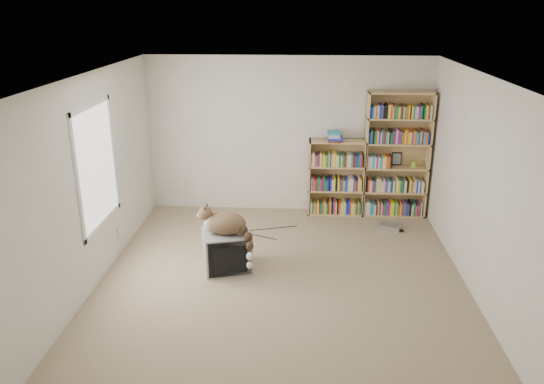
# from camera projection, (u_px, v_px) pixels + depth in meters

# --- Properties ---
(floor) EXTENTS (4.50, 5.00, 0.01)m
(floor) POSITION_uv_depth(u_px,v_px,m) (282.00, 283.00, 6.51)
(floor) COLOR tan
(floor) RESTS_ON ground
(wall_back) EXTENTS (4.50, 0.02, 2.50)m
(wall_back) POSITION_uv_depth(u_px,v_px,m) (288.00, 136.00, 8.44)
(wall_back) COLOR beige
(wall_back) RESTS_ON floor
(wall_front) EXTENTS (4.50, 0.02, 2.50)m
(wall_front) POSITION_uv_depth(u_px,v_px,m) (269.00, 302.00, 3.74)
(wall_front) COLOR beige
(wall_front) RESTS_ON floor
(wall_left) EXTENTS (0.02, 5.00, 2.50)m
(wall_left) POSITION_uv_depth(u_px,v_px,m) (91.00, 183.00, 6.21)
(wall_left) COLOR beige
(wall_left) RESTS_ON floor
(wall_right) EXTENTS (0.02, 5.00, 2.50)m
(wall_right) POSITION_uv_depth(u_px,v_px,m) (482.00, 190.00, 5.97)
(wall_right) COLOR beige
(wall_right) RESTS_ON floor
(ceiling) EXTENTS (4.50, 5.00, 0.02)m
(ceiling) POSITION_uv_depth(u_px,v_px,m) (283.00, 76.00, 5.67)
(ceiling) COLOR white
(ceiling) RESTS_ON wall_back
(window) EXTENTS (0.02, 1.22, 1.52)m
(window) POSITION_uv_depth(u_px,v_px,m) (97.00, 166.00, 6.35)
(window) COLOR white
(window) RESTS_ON wall_left
(crt_tv) EXTENTS (0.71, 0.67, 0.51)m
(crt_tv) POSITION_uv_depth(u_px,v_px,m) (227.00, 250.00, 6.79)
(crt_tv) COLOR #959597
(crt_tv) RESTS_ON floor
(cat) EXTENTS (0.76, 0.60, 0.62)m
(cat) POSITION_uv_depth(u_px,v_px,m) (229.00, 228.00, 6.57)
(cat) COLOR #3B2718
(cat) RESTS_ON crt_tv
(bookcase_tall) EXTENTS (1.00, 0.30, 1.99)m
(bookcase_tall) POSITION_uv_depth(u_px,v_px,m) (396.00, 158.00, 8.32)
(bookcase_tall) COLOR tan
(bookcase_tall) RESTS_ON floor
(bookcase_short) EXTENTS (0.89, 0.30, 1.22)m
(bookcase_short) POSITION_uv_depth(u_px,v_px,m) (336.00, 181.00, 8.50)
(bookcase_short) COLOR tan
(bookcase_short) RESTS_ON floor
(book_stack) EXTENTS (0.22, 0.28, 0.15)m
(book_stack) POSITION_uv_depth(u_px,v_px,m) (335.00, 136.00, 8.21)
(book_stack) COLOR #D84C1C
(book_stack) RESTS_ON bookcase_short
(green_mug) EXTENTS (0.08, 0.08, 0.09)m
(green_mug) POSITION_uv_depth(u_px,v_px,m) (414.00, 164.00, 8.32)
(green_mug) COLOR #8ACD3A
(green_mug) RESTS_ON bookcase_tall
(framed_print) EXTENTS (0.15, 0.05, 0.21)m
(framed_print) POSITION_uv_depth(u_px,v_px,m) (397.00, 159.00, 8.41)
(framed_print) COLOR black
(framed_print) RESTS_ON bookcase_tall
(dvd_player) EXTENTS (0.38, 0.33, 0.07)m
(dvd_player) POSITION_uv_depth(u_px,v_px,m) (391.00, 227.00, 8.06)
(dvd_player) COLOR #A4A3A8
(dvd_player) RESTS_ON floor
(wall_outlet) EXTENTS (0.01, 0.08, 0.13)m
(wall_outlet) POSITION_uv_depth(u_px,v_px,m) (119.00, 232.00, 7.17)
(wall_outlet) COLOR silver
(wall_outlet) RESTS_ON wall_left
(floor_cables) EXTENTS (1.20, 0.70, 0.01)m
(floor_cables) POSITION_uv_depth(u_px,v_px,m) (272.00, 229.00, 8.05)
(floor_cables) COLOR black
(floor_cables) RESTS_ON floor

